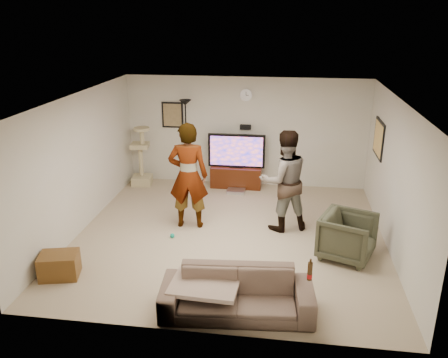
# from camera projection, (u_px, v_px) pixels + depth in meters

# --- Properties ---
(floor) EXTENTS (5.50, 5.50, 0.02)m
(floor) POSITION_uv_depth(u_px,v_px,m) (230.00, 235.00, 8.38)
(floor) COLOR tan
(floor) RESTS_ON ground
(ceiling) EXTENTS (5.50, 5.50, 0.02)m
(ceiling) POSITION_uv_depth(u_px,v_px,m) (231.00, 98.00, 7.52)
(ceiling) COLOR silver
(ceiling) RESTS_ON wall_back
(wall_back) EXTENTS (5.50, 0.04, 2.50)m
(wall_back) POSITION_uv_depth(u_px,v_px,m) (246.00, 132.00, 10.51)
(wall_back) COLOR beige
(wall_back) RESTS_ON floor
(wall_front) EXTENTS (5.50, 0.04, 2.50)m
(wall_front) POSITION_uv_depth(u_px,v_px,m) (200.00, 245.00, 5.39)
(wall_front) COLOR beige
(wall_front) RESTS_ON floor
(wall_left) EXTENTS (0.04, 5.50, 2.50)m
(wall_left) POSITION_uv_depth(u_px,v_px,m) (80.00, 163.00, 8.31)
(wall_left) COLOR beige
(wall_left) RESTS_ON floor
(wall_right) EXTENTS (0.04, 5.50, 2.50)m
(wall_right) POSITION_uv_depth(u_px,v_px,m) (395.00, 178.00, 7.58)
(wall_right) COLOR beige
(wall_right) RESTS_ON floor
(wall_clock) EXTENTS (0.26, 0.04, 0.26)m
(wall_clock) POSITION_uv_depth(u_px,v_px,m) (246.00, 95.00, 10.19)
(wall_clock) COLOR white
(wall_clock) RESTS_ON wall_back
(wall_speaker) EXTENTS (0.25, 0.10, 0.10)m
(wall_speaker) POSITION_uv_depth(u_px,v_px,m) (245.00, 127.00, 10.41)
(wall_speaker) COLOR black
(wall_speaker) RESTS_ON wall_back
(picture_back) EXTENTS (0.42, 0.03, 0.52)m
(picture_back) POSITION_uv_depth(u_px,v_px,m) (173.00, 115.00, 10.60)
(picture_back) COLOR olive
(picture_back) RESTS_ON wall_back
(picture_right) EXTENTS (0.03, 0.78, 0.62)m
(picture_right) POSITION_uv_depth(u_px,v_px,m) (379.00, 138.00, 8.99)
(picture_right) COLOR #F2B762
(picture_right) RESTS_ON wall_right
(tv_stand) EXTENTS (1.16, 0.45, 0.48)m
(tv_stand) POSITION_uv_depth(u_px,v_px,m) (236.00, 177.00, 10.65)
(tv_stand) COLOR #3C1708
(tv_stand) RESTS_ON floor
(console_box) EXTENTS (0.40, 0.30, 0.07)m
(console_box) POSITION_uv_depth(u_px,v_px,m) (236.00, 191.00, 10.34)
(console_box) COLOR silver
(console_box) RESTS_ON floor
(tv) EXTENTS (1.30, 0.08, 0.77)m
(tv) POSITION_uv_depth(u_px,v_px,m) (237.00, 151.00, 10.43)
(tv) COLOR black
(tv) RESTS_ON tv_stand
(tv_screen) EXTENTS (1.19, 0.01, 0.68)m
(tv_screen) POSITION_uv_depth(u_px,v_px,m) (236.00, 151.00, 10.39)
(tv_screen) COLOR #D95E4A
(tv_screen) RESTS_ON tv
(floor_lamp) EXTENTS (0.32, 0.32, 1.99)m
(floor_lamp) POSITION_uv_depth(u_px,v_px,m) (186.00, 143.00, 10.59)
(floor_lamp) COLOR black
(floor_lamp) RESTS_ON floor
(cat_tree) EXTENTS (0.51, 0.51, 1.40)m
(cat_tree) POSITION_uv_depth(u_px,v_px,m) (141.00, 156.00, 10.64)
(cat_tree) COLOR #C0B486
(cat_tree) RESTS_ON floor
(person_left) EXTENTS (0.77, 0.54, 2.00)m
(person_left) POSITION_uv_depth(u_px,v_px,m) (188.00, 176.00, 8.42)
(person_left) COLOR #959595
(person_left) RESTS_ON floor
(person_right) EXTENTS (1.12, 1.00, 1.89)m
(person_right) POSITION_uv_depth(u_px,v_px,m) (284.00, 181.00, 8.33)
(person_right) COLOR #3E5483
(person_right) RESTS_ON floor
(sofa) EXTENTS (2.09, 0.96, 0.59)m
(sofa) POSITION_uv_depth(u_px,v_px,m) (237.00, 294.00, 6.11)
(sofa) COLOR brown
(sofa) RESTS_ON floor
(throw_blanket) EXTENTS (0.94, 0.75, 0.06)m
(throw_blanket) POSITION_uv_depth(u_px,v_px,m) (205.00, 284.00, 6.13)
(throw_blanket) COLOR #C5A693
(throw_blanket) RESTS_ON sofa
(beer_bottle) EXTENTS (0.06, 0.06, 0.25)m
(beer_bottle) POSITION_uv_depth(u_px,v_px,m) (310.00, 271.00, 5.84)
(beer_bottle) COLOR #38230D
(beer_bottle) RESTS_ON sofa
(armchair) EXTENTS (1.07, 1.06, 0.76)m
(armchair) POSITION_uv_depth(u_px,v_px,m) (348.00, 236.00, 7.49)
(armchair) COLOR #3A3B2A
(armchair) RESTS_ON floor
(side_table) EXTENTS (0.66, 0.55, 0.38)m
(side_table) POSITION_uv_depth(u_px,v_px,m) (59.00, 265.00, 7.00)
(side_table) COLOR #573715
(side_table) RESTS_ON floor
(toy_ball) EXTENTS (0.08, 0.08, 0.08)m
(toy_ball) POSITION_uv_depth(u_px,v_px,m) (172.00, 236.00, 8.26)
(toy_ball) COLOR #12A688
(toy_ball) RESTS_ON floor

